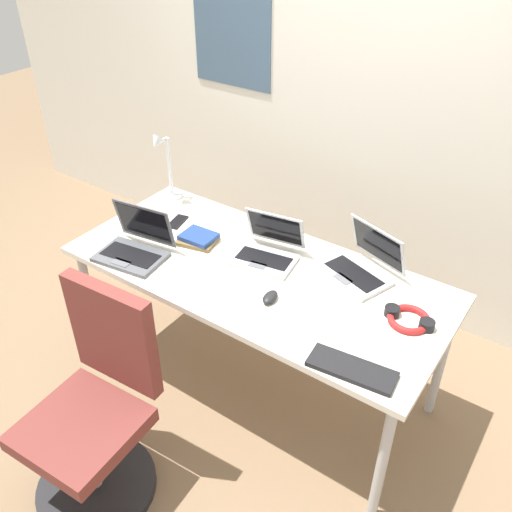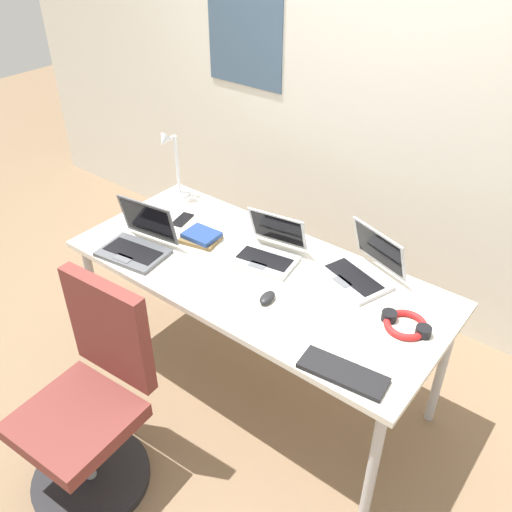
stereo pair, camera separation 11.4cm
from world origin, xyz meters
TOP-DOWN VIEW (x-y plane):
  - ground_plane at (0.00, 0.00)m, footprint 12.00×12.00m
  - wall_back at (-0.00, 1.10)m, footprint 6.00×0.13m
  - desk at (0.00, 0.00)m, footprint 1.80×0.80m
  - desk_lamp at (-0.80, 0.28)m, footprint 0.12×0.18m
  - laptop_near_mouse at (0.41, 0.25)m, footprint 0.39×0.37m
  - laptop_mid_desk at (-0.01, 0.12)m, footprint 0.33×0.31m
  - laptop_center at (-0.55, -0.23)m, footprint 0.35×0.31m
  - external_keyboard at (0.65, -0.32)m, footprint 0.34×0.16m
  - computer_mouse at (0.18, -0.15)m, footprint 0.07×0.10m
  - cell_phone at (-0.58, 0.11)m, footprint 0.09×0.15m
  - headphones at (0.72, 0.07)m, footprint 0.21×0.18m
  - book_stack at (-0.37, 0.03)m, footprint 0.21×0.18m
  - office_chair at (-0.22, -0.85)m, footprint 0.52×0.55m

SIDE VIEW (x-z plane):
  - ground_plane at x=0.00m, z-range 0.00..0.00m
  - office_chair at x=-0.22m, z-range -0.09..0.88m
  - desk at x=0.00m, z-range 0.31..1.05m
  - cell_phone at x=-0.58m, z-range 0.74..0.75m
  - external_keyboard at x=0.65m, z-range 0.74..0.76m
  - headphones at x=0.72m, z-range 0.74..0.78m
  - computer_mouse at x=0.18m, z-range 0.74..0.77m
  - book_stack at x=-0.37m, z-range 0.74..0.78m
  - laptop_mid_desk at x=-0.01m, z-range 0.68..0.89m
  - laptop_near_mouse at x=0.41m, z-range 0.67..0.90m
  - laptop_center at x=-0.55m, z-range 0.67..0.90m
  - desk_lamp at x=-0.80m, z-range 0.74..1.14m
  - wall_back at x=0.00m, z-range 0.00..2.60m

